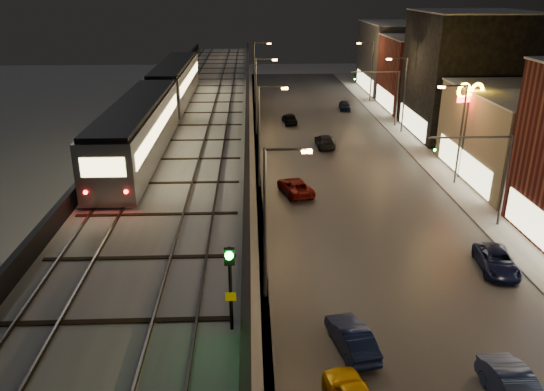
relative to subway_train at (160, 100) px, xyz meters
name	(u,v)px	position (x,y,z in m)	size (l,w,h in m)	color
road_surface	(343,171)	(16.00, 6.35, -8.31)	(17.00, 120.00, 0.06)	#46474D
sidewalk_right	(444,169)	(26.00, 6.35, -8.27)	(4.00, 120.00, 0.14)	#9FA1A8
under_viaduct_pavement	(203,173)	(2.50, 6.35, -8.31)	(11.00, 120.00, 0.06)	#9FA1A8
elevated_viaduct	(197,124)	(2.50, 3.20, -2.72)	(9.00, 100.00, 6.30)	black
viaduct_trackbed	(197,115)	(2.49, 3.32, -1.95)	(8.40, 100.00, 0.32)	#B2B7C1
viaduct_parapet_streetside	(247,109)	(6.85, 3.35, -1.49)	(0.30, 100.00, 1.10)	black
viaduct_parapet_far	(146,110)	(-1.85, 3.35, -1.49)	(0.30, 100.00, 1.10)	black
building_c	(532,137)	(32.49, 3.35, -4.26)	(12.20, 15.20, 8.16)	gray
building_d	(468,75)	(32.49, 19.35, -1.26)	(12.20, 13.20, 14.16)	black
building_e	(428,74)	(32.49, 33.35, -3.26)	(12.20, 12.20, 10.16)	maroon
building_f	(402,57)	(32.49, 47.35, -2.76)	(12.20, 16.20, 11.16)	#393939
streetlight_left_1	(270,214)	(8.07, -15.65, -3.10)	(2.57, 0.28, 9.00)	#38383A
streetlight_left_2	(262,130)	(8.07, 2.35, -3.10)	(2.57, 0.28, 9.00)	#38383A
streetlight_right_2	(459,128)	(25.23, 2.35, -3.10)	(2.56, 0.28, 9.00)	#38383A
streetlight_left_3	(258,91)	(8.07, 20.35, -3.10)	(2.57, 0.28, 9.00)	#38383A
streetlight_right_3	(403,90)	(25.23, 20.35, -3.10)	(2.56, 0.28, 9.00)	#38383A
streetlight_left_4	(256,68)	(8.07, 38.35, -3.10)	(2.57, 0.28, 9.00)	#38383A
streetlight_right_4	(370,68)	(25.23, 38.35, -3.10)	(2.56, 0.28, 9.00)	#38383A
traffic_light_rig_a	(491,169)	(24.34, -6.65, -3.84)	(6.10, 0.34, 7.00)	#38383A
traffic_light_rig_b	(389,91)	(24.34, 23.35, -3.84)	(6.10, 0.34, 7.00)	#38383A
subway_train	(160,100)	(0.00, 0.00, 0.00)	(2.90, 35.45, 3.46)	gray
rail_signal	(230,273)	(6.40, -27.90, 0.36)	(0.34, 0.42, 2.93)	black
car_near_white	(352,338)	(11.90, -20.60, -7.66)	(1.45, 4.14, 1.37)	#0D163D
car_mid_silver	(295,187)	(10.85, 0.45, -7.69)	(2.16, 4.67, 1.30)	maroon
car_mid_dark	(325,141)	(15.32, 14.44, -7.66)	(1.90, 4.67, 1.36)	black
car_far_white	(290,119)	(12.17, 25.17, -7.66)	(1.60, 3.99, 1.36)	black
car_onc_dark	(497,262)	(22.43, -13.22, -7.71)	(2.10, 4.55, 1.27)	#0F163D
car_onc_red	(345,106)	(20.69, 33.00, -7.71)	(1.49, 3.71, 1.26)	black
sign_mcdonalds	(469,103)	(26.50, 3.91, -1.28)	(2.63, 0.75, 8.88)	#38383A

